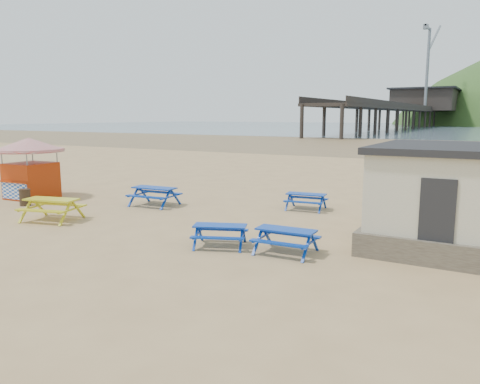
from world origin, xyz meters
The scene contains 12 objects.
ground centered at (0.00, 0.00, 0.00)m, with size 400.00×400.00×0.00m, color tan.
wet_sand centered at (0.00, 55.00, 0.00)m, with size 400.00×400.00×0.00m, color olive.
sea centered at (0.00, 170.00, 0.01)m, with size 400.00×400.00×0.00m, color #4B5E6C.
picnic_table_blue_a centered at (-3.24, 1.61, 0.42)m, with size 2.12×1.76×0.84m.
picnic_table_blue_b centered at (3.10, 4.12, 0.35)m, with size 1.83×1.54×0.70m.
picnic_table_blue_c centered at (7.53, 1.44, 0.42)m, with size 2.10×1.74×0.84m.
picnic_table_blue_e centered at (2.92, -2.66, 0.34)m, with size 2.01×1.83×0.69m.
picnic_table_blue_f centered at (5.00, -2.32, 0.37)m, with size 1.80×1.47×0.73m.
picnic_table_yellow centered at (-4.73, -2.74, 0.43)m, with size 2.39×2.10×0.86m.
ice_cream_kiosk centered at (-9.78, 0.16, 1.88)m, with size 3.47×3.47×2.98m.
litter_bin centered at (-8.35, -1.28, 0.38)m, with size 0.51×0.51×0.75m.
pier centered at (-17.99, 178.23, 5.46)m, with size 24.00×220.00×39.29m.
Camera 1 is at (10.40, -14.68, 4.03)m, focal length 35.00 mm.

